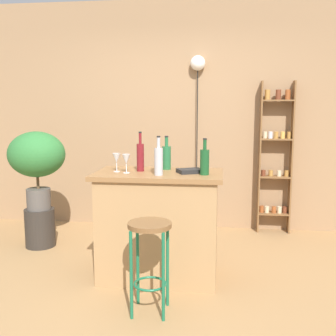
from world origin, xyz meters
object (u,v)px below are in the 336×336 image
object	(u,v)px
wine_glass_right	(126,160)
plant_stool	(40,228)
wine_glass_center	(160,159)
pendant_globe_light	(198,67)
spice_shelf	(275,156)
bottle_olive_oil	(167,157)
bottle_wine_red	(159,160)
cookbook	(190,171)
bottle_soda_blue	(205,161)
bar_stool	(150,247)
bottle_vinegar	(140,156)
wine_glass_left	(117,159)
potted_plant	(37,158)

from	to	relation	value
wine_glass_right	plant_stool	bearing A→B (deg)	148.22
wine_glass_center	pendant_globe_light	world-z (taller)	pendant_globe_light
spice_shelf	plant_stool	bearing A→B (deg)	-161.56
spice_shelf	bottle_olive_oil	world-z (taller)	spice_shelf
bottle_wine_red	bottle_olive_oil	xyz separation A→B (m)	(0.02, 0.33, -0.01)
bottle_olive_oil	cookbook	distance (m)	0.31
pendant_globe_light	bottle_olive_oil	bearing A→B (deg)	-98.23
bottle_soda_blue	bottle_wine_red	xyz separation A→B (m)	(-0.38, -0.07, 0.01)
bar_stool	wine_glass_center	distance (m)	0.88
spice_shelf	bottle_wine_red	bearing A→B (deg)	-125.18
plant_stool	cookbook	bearing A→B (deg)	-20.61
bottle_vinegar	wine_glass_right	xyz separation A→B (m)	(-0.10, -0.12, -0.02)
bottle_wine_red	bottle_vinegar	world-z (taller)	bottle_vinegar
bottle_olive_oil	pendant_globe_light	distance (m)	1.65
bottle_wine_red	bottle_olive_oil	bearing A→B (deg)	85.96
plant_stool	bottle_soda_blue	world-z (taller)	bottle_soda_blue
spice_shelf	bottle_vinegar	bearing A→B (deg)	-132.91
bar_stool	wine_glass_right	world-z (taller)	wine_glass_right
bottle_vinegar	bottle_olive_oil	world-z (taller)	bottle_vinegar
bottle_wine_red	pendant_globe_light	distance (m)	1.93
wine_glass_left	cookbook	bearing A→B (deg)	1.60
bottle_vinegar	wine_glass_center	world-z (taller)	bottle_vinegar
cookbook	bottle_vinegar	bearing A→B (deg)	148.57
spice_shelf	pendant_globe_light	world-z (taller)	pendant_globe_light
spice_shelf	pendant_globe_light	size ratio (longest dim) A/B	0.86
potted_plant	bottle_vinegar	distance (m)	1.38
bottle_wine_red	wine_glass_left	distance (m)	0.41
bottle_vinegar	pendant_globe_light	world-z (taller)	pendant_globe_light
plant_stool	potted_plant	size ratio (longest dim) A/B	0.49
bottle_soda_blue	cookbook	bearing A→B (deg)	147.55
potted_plant	wine_glass_center	world-z (taller)	potted_plant
cookbook	pendant_globe_light	size ratio (longest dim) A/B	0.10
bottle_wine_red	cookbook	distance (m)	0.31
plant_stool	wine_glass_left	world-z (taller)	wine_glass_left
bottle_vinegar	bar_stool	bearing A→B (deg)	-73.79
spice_shelf	bottle_vinegar	size ratio (longest dim) A/B	5.20
plant_stool	cookbook	world-z (taller)	cookbook
potted_plant	wine_glass_center	size ratio (longest dim) A/B	5.15
bottle_soda_blue	bottle_vinegar	bearing A→B (deg)	167.68
wine_glass_right	cookbook	distance (m)	0.56
wine_glass_right	pendant_globe_light	bearing A→B (deg)	72.35
bar_stool	pendant_globe_light	bearing A→B (deg)	84.49
plant_stool	wine_glass_center	world-z (taller)	wine_glass_center
wine_glass_right	pendant_globe_light	xyz separation A→B (m)	(0.51, 1.61, 0.92)
potted_plant	cookbook	bearing A→B (deg)	-20.61
bottle_wine_red	wine_glass_center	xyz separation A→B (m)	(-0.02, 0.18, -0.01)
wine_glass_left	pendant_globe_light	xyz separation A→B (m)	(0.61, 1.56, 0.92)
wine_glass_left	bottle_soda_blue	bearing A→B (deg)	-4.66
cookbook	bottle_wine_red	bearing A→B (deg)	-175.30
potted_plant	cookbook	world-z (taller)	potted_plant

